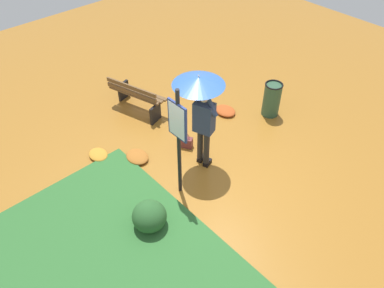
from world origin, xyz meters
TOP-DOWN VIEW (x-y plane):
  - ground_plane at (0.00, 0.00)m, footprint 18.00×18.00m
  - grass_verge at (-0.80, 2.90)m, footprint 4.80×4.00m
  - person_with_umbrella at (0.19, -0.15)m, footprint 0.96×0.96m
  - info_sign_post at (-0.14, 0.68)m, footprint 0.44×0.07m
  - handbag at (0.73, -0.23)m, footprint 0.33×0.27m
  - park_bench at (2.49, -0.26)m, footprint 1.44×0.76m
  - trash_bin at (0.25, -2.49)m, footprint 0.42×0.42m
  - shrub_cluster at (-0.38, 1.59)m, footprint 0.66×0.60m
  - leaf_pile_near_person at (1.73, 1.33)m, footprint 0.45×0.36m
  - leaf_pile_by_bench at (1.12, 0.77)m, footprint 0.53×0.42m
  - leaf_pile_far_path at (0.99, -1.73)m, footprint 0.52×0.42m

SIDE VIEW (x-z plane):
  - ground_plane at x=0.00m, z-range 0.00..0.00m
  - grass_verge at x=-0.80m, z-range 0.00..0.05m
  - leaf_pile_near_person at x=1.73m, z-range 0.00..0.10m
  - leaf_pile_far_path at x=0.99m, z-range 0.00..0.11m
  - leaf_pile_by_bench at x=1.12m, z-range 0.00..0.12m
  - handbag at x=0.73m, z-range -0.06..0.31m
  - shrub_cluster at x=-0.38m, z-range -0.02..0.52m
  - park_bench at x=2.49m, z-range 0.03..0.78m
  - trash_bin at x=0.25m, z-range 0.00..0.84m
  - info_sign_post at x=-0.14m, z-range 0.29..2.59m
  - person_with_umbrella at x=0.19m, z-range 0.53..2.57m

